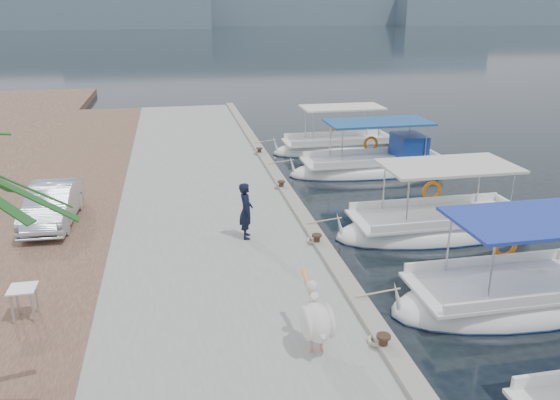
{
  "coord_description": "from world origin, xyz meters",
  "views": [
    {
      "loc": [
        -4.06,
        -11.93,
        6.78
      ],
      "look_at": [
        -1.0,
        3.47,
        1.2
      ],
      "focal_mm": 35.0,
      "sensor_mm": 36.0,
      "label": 1
    }
  ],
  "objects_px": {
    "parked_car": "(52,204)",
    "fishing_caique_d": "(374,168)",
    "fishing_caique_b": "(517,299)",
    "pelican": "(316,320)",
    "fishing_caique_c": "(437,229)",
    "fisherman": "(246,211)",
    "fishing_caique_e": "(338,149)"
  },
  "relations": [
    {
      "from": "fishing_caique_b",
      "to": "parked_car",
      "type": "relative_size",
      "value": 1.77
    },
    {
      "from": "fishing_caique_c",
      "to": "fisherman",
      "type": "distance_m",
      "value": 6.27
    },
    {
      "from": "fishing_caique_c",
      "to": "fisherman",
      "type": "xyz_separation_m",
      "value": [
        -6.14,
        -0.35,
        1.2
      ]
    },
    {
      "from": "fishing_caique_d",
      "to": "pelican",
      "type": "distance_m",
      "value": 14.11
    },
    {
      "from": "fishing_caique_b",
      "to": "pelican",
      "type": "bearing_deg",
      "value": -164.22
    },
    {
      "from": "fishing_caique_b",
      "to": "fishing_caique_d",
      "type": "distance_m",
      "value": 11.23
    },
    {
      "from": "fishing_caique_e",
      "to": "fisherman",
      "type": "xyz_separation_m",
      "value": [
        -6.04,
        -10.81,
        1.2
      ]
    },
    {
      "from": "pelican",
      "to": "parked_car",
      "type": "height_order",
      "value": "pelican"
    },
    {
      "from": "fishing_caique_e",
      "to": "pelican",
      "type": "distance_m",
      "value": 17.39
    },
    {
      "from": "fishing_caique_d",
      "to": "pelican",
      "type": "height_order",
      "value": "fishing_caique_d"
    },
    {
      "from": "fishing_caique_b",
      "to": "fishing_caique_d",
      "type": "height_order",
      "value": "same"
    },
    {
      "from": "fishing_caique_b",
      "to": "fishing_caique_e",
      "type": "xyz_separation_m",
      "value": [
        0.04,
        14.94,
        0.0
      ]
    },
    {
      "from": "fishing_caique_b",
      "to": "parked_car",
      "type": "height_order",
      "value": "fishing_caique_b"
    },
    {
      "from": "fishing_caique_d",
      "to": "parked_car",
      "type": "relative_size",
      "value": 2.01
    },
    {
      "from": "fishing_caique_c",
      "to": "pelican",
      "type": "bearing_deg",
      "value": -132.84
    },
    {
      "from": "fishing_caique_e",
      "to": "parked_car",
      "type": "height_order",
      "value": "fishing_caique_e"
    },
    {
      "from": "fishing_caique_e",
      "to": "pelican",
      "type": "relative_size",
      "value": 4.02
    },
    {
      "from": "fishing_caique_c",
      "to": "pelican",
      "type": "distance_m",
      "value": 8.26
    },
    {
      "from": "fishing_caique_b",
      "to": "fishing_caique_d",
      "type": "bearing_deg",
      "value": 87.2
    },
    {
      "from": "parked_car",
      "to": "fisherman",
      "type": "bearing_deg",
      "value": -20.08
    },
    {
      "from": "parked_car",
      "to": "fishing_caique_e",
      "type": "bearing_deg",
      "value": 38.02
    },
    {
      "from": "fishing_caique_e",
      "to": "fishing_caique_d",
      "type": "bearing_deg",
      "value": -82.2
    },
    {
      "from": "fishing_caique_d",
      "to": "parked_car",
      "type": "height_order",
      "value": "fishing_caique_d"
    },
    {
      "from": "fishing_caique_d",
      "to": "fishing_caique_b",
      "type": "bearing_deg",
      "value": -92.8
    },
    {
      "from": "fisherman",
      "to": "parked_car",
      "type": "distance_m",
      "value": 6.08
    },
    {
      "from": "parked_car",
      "to": "fishing_caique_d",
      "type": "bearing_deg",
      "value": 23.41
    },
    {
      "from": "pelican",
      "to": "fishing_caique_b",
      "type": "bearing_deg",
      "value": 15.78
    },
    {
      "from": "fishing_caique_d",
      "to": "fisherman",
      "type": "bearing_deg",
      "value": -132.72
    },
    {
      "from": "fishing_caique_d",
      "to": "fisherman",
      "type": "distance_m",
      "value": 9.72
    },
    {
      "from": "fishing_caique_d",
      "to": "fishing_caique_e",
      "type": "relative_size",
      "value": 1.12
    },
    {
      "from": "fishing_caique_d",
      "to": "pelican",
      "type": "bearing_deg",
      "value": -115.12
    },
    {
      "from": "fishing_caique_c",
      "to": "fishing_caique_d",
      "type": "distance_m",
      "value": 6.75
    }
  ]
}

